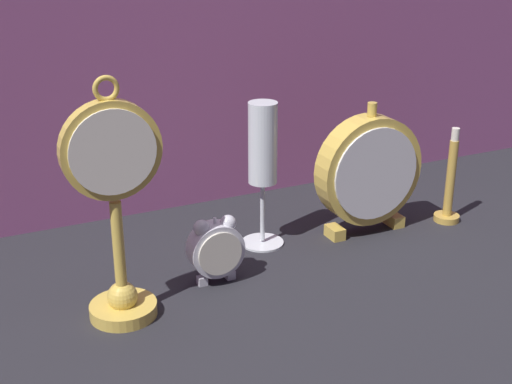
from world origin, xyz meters
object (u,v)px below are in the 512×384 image
(mantel_clock_silver, at_px, (369,171))
(champagne_flute, at_px, (263,156))
(alarm_clock_twin_bell, at_px, (216,247))
(brass_candlestick, at_px, (449,190))
(pocket_watch_on_stand, at_px, (116,211))

(mantel_clock_silver, xyz_separation_m, champagne_flute, (-0.16, 0.03, 0.04))
(alarm_clock_twin_bell, relative_size, brass_candlestick, 0.61)
(alarm_clock_twin_bell, distance_m, brass_candlestick, 0.41)
(champagne_flute, height_order, brass_candlestick, champagne_flute)
(mantel_clock_silver, relative_size, brass_candlestick, 1.33)
(mantel_clock_silver, height_order, champagne_flute, champagne_flute)
(mantel_clock_silver, distance_m, brass_candlestick, 0.15)
(pocket_watch_on_stand, height_order, alarm_clock_twin_bell, pocket_watch_on_stand)
(pocket_watch_on_stand, xyz_separation_m, alarm_clock_twin_bell, (0.14, 0.03, -0.09))
(mantel_clock_silver, bearing_deg, pocket_watch_on_stand, -169.09)
(alarm_clock_twin_bell, xyz_separation_m, brass_candlestick, (0.41, 0.03, 0.00))
(pocket_watch_on_stand, distance_m, alarm_clock_twin_bell, 0.16)
(champagne_flute, bearing_deg, brass_candlestick, -9.61)
(alarm_clock_twin_bell, bearing_deg, pocket_watch_on_stand, -167.81)
(brass_candlestick, bearing_deg, alarm_clock_twin_bell, -176.07)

